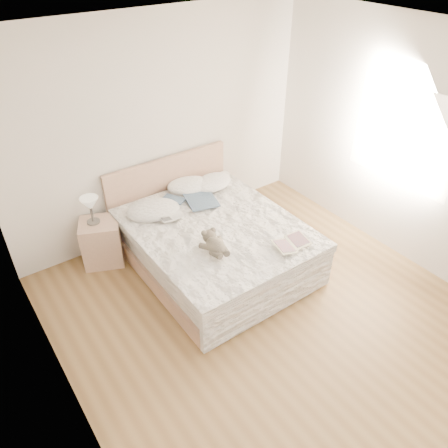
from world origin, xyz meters
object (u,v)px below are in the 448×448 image
(nightstand, at_px, (102,242))
(teddy_bear, at_px, (216,251))
(bed, at_px, (212,242))
(childrens_book, at_px, (291,244))
(photo_book, at_px, (170,217))
(table_lamp, at_px, (90,205))

(nightstand, xyz_separation_m, teddy_bear, (0.75, -1.31, 0.37))
(bed, relative_size, childrens_book, 5.37)
(bed, relative_size, nightstand, 3.83)
(photo_book, bearing_deg, bed, -42.46)
(childrens_book, relative_size, teddy_bear, 1.18)
(nightstand, height_order, childrens_book, childrens_book)
(teddy_bear, bearing_deg, nightstand, 122.69)
(photo_book, height_order, teddy_bear, teddy_bear)
(table_lamp, distance_m, photo_book, 0.90)
(photo_book, xyz_separation_m, childrens_book, (0.78, -1.18, 0.00))
(bed, bearing_deg, table_lamp, 142.58)
(nightstand, bearing_deg, bed, -37.13)
(teddy_bear, bearing_deg, table_lamp, 123.24)
(photo_book, distance_m, teddy_bear, 0.84)
(nightstand, xyz_separation_m, photo_book, (0.69, -0.47, 0.35))
(photo_book, bearing_deg, teddy_bear, -86.35)
(bed, distance_m, photo_book, 0.58)
(bed, distance_m, nightstand, 1.31)
(photo_book, height_order, childrens_book, childrens_book)
(nightstand, xyz_separation_m, childrens_book, (1.47, -1.65, 0.35))
(table_lamp, bearing_deg, nightstand, -44.34)
(bed, height_order, nightstand, bed)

